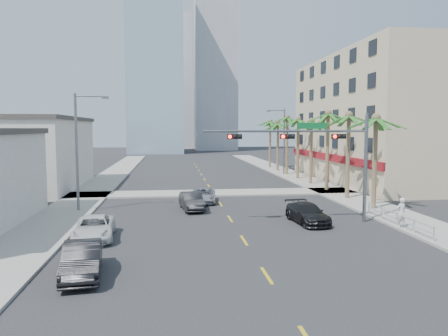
# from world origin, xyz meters

# --- Properties ---
(ground) EXTENTS (260.00, 260.00, 0.00)m
(ground) POSITION_xyz_m (0.00, 0.00, 0.00)
(ground) COLOR #262628
(ground) RESTS_ON ground
(sidewalk_right) EXTENTS (4.00, 120.00, 0.15)m
(sidewalk_right) POSITION_xyz_m (12.00, 20.00, 0.07)
(sidewalk_right) COLOR gray
(sidewalk_right) RESTS_ON ground
(sidewalk_left) EXTENTS (4.00, 120.00, 0.15)m
(sidewalk_left) POSITION_xyz_m (-12.00, 20.00, 0.07)
(sidewalk_left) COLOR gray
(sidewalk_left) RESTS_ON ground
(sidewalk_cross) EXTENTS (80.00, 4.00, 0.15)m
(sidewalk_cross) POSITION_xyz_m (0.00, 22.00, 0.07)
(sidewalk_cross) COLOR gray
(sidewalk_cross) RESTS_ON ground
(building_right) EXTENTS (15.25, 28.00, 15.00)m
(building_right) POSITION_xyz_m (21.99, 30.00, 7.50)
(building_right) COLOR beige
(building_right) RESTS_ON ground
(building_left_far) EXTENTS (11.00, 18.00, 7.20)m
(building_left_far) POSITION_xyz_m (-19.50, 28.00, 3.60)
(building_left_far) COLOR beige
(building_left_far) RESTS_ON ground
(tower_far_left) EXTENTS (14.00, 14.00, 48.00)m
(tower_far_left) POSITION_xyz_m (-8.00, 95.00, 24.00)
(tower_far_left) COLOR #99B2C6
(tower_far_left) RESTS_ON ground
(tower_far_right) EXTENTS (12.00, 12.00, 60.00)m
(tower_far_right) POSITION_xyz_m (9.00, 110.00, 30.00)
(tower_far_right) COLOR #ADADB2
(tower_far_right) RESTS_ON ground
(tower_far_center) EXTENTS (16.00, 16.00, 42.00)m
(tower_far_center) POSITION_xyz_m (-3.00, 125.00, 21.00)
(tower_far_center) COLOR #ADADB2
(tower_far_center) RESTS_ON ground
(traffic_signal_mast) EXTENTS (11.12, 0.54, 7.20)m
(traffic_signal_mast) POSITION_xyz_m (5.78, 7.95, 5.06)
(traffic_signal_mast) COLOR slate
(traffic_signal_mast) RESTS_ON ground
(palm_tree_0) EXTENTS (4.80, 4.80, 7.80)m
(palm_tree_0) POSITION_xyz_m (11.60, 12.00, 7.08)
(palm_tree_0) COLOR brown
(palm_tree_0) RESTS_ON ground
(palm_tree_1) EXTENTS (4.80, 4.80, 8.16)m
(palm_tree_1) POSITION_xyz_m (11.60, 17.20, 7.43)
(palm_tree_1) COLOR brown
(palm_tree_1) RESTS_ON ground
(palm_tree_2) EXTENTS (4.80, 4.80, 8.52)m
(palm_tree_2) POSITION_xyz_m (11.60, 22.40, 7.78)
(palm_tree_2) COLOR brown
(palm_tree_2) RESTS_ON ground
(palm_tree_3) EXTENTS (4.80, 4.80, 7.80)m
(palm_tree_3) POSITION_xyz_m (11.60, 27.60, 7.08)
(palm_tree_3) COLOR brown
(palm_tree_3) RESTS_ON ground
(palm_tree_4) EXTENTS (4.80, 4.80, 8.16)m
(palm_tree_4) POSITION_xyz_m (11.60, 32.80, 7.43)
(palm_tree_4) COLOR brown
(palm_tree_4) RESTS_ON ground
(palm_tree_5) EXTENTS (4.80, 4.80, 8.52)m
(palm_tree_5) POSITION_xyz_m (11.60, 38.00, 7.78)
(palm_tree_5) COLOR brown
(palm_tree_5) RESTS_ON ground
(palm_tree_6) EXTENTS (4.80, 4.80, 7.80)m
(palm_tree_6) POSITION_xyz_m (11.60, 43.20, 7.08)
(palm_tree_6) COLOR brown
(palm_tree_6) RESTS_ON ground
(palm_tree_7) EXTENTS (4.80, 4.80, 8.16)m
(palm_tree_7) POSITION_xyz_m (11.60, 48.40, 7.43)
(palm_tree_7) COLOR brown
(palm_tree_7) RESTS_ON ground
(streetlight_left) EXTENTS (2.55, 0.25, 9.00)m
(streetlight_left) POSITION_xyz_m (-11.00, 14.00, 5.06)
(streetlight_left) COLOR slate
(streetlight_left) RESTS_ON ground
(streetlight_right) EXTENTS (2.55, 0.25, 9.00)m
(streetlight_right) POSITION_xyz_m (11.00, 38.00, 5.06)
(streetlight_right) COLOR slate
(streetlight_right) RESTS_ON ground
(guardrail) EXTENTS (0.08, 8.08, 1.00)m
(guardrail) POSITION_xyz_m (10.30, 6.00, 0.67)
(guardrail) COLOR silver
(guardrail) RESTS_ON ground
(car_parked_mid) EXTENTS (2.10, 4.62, 1.47)m
(car_parked_mid) POSITION_xyz_m (-7.94, -1.17, 0.74)
(car_parked_mid) COLOR black
(car_parked_mid) RESTS_ON ground
(car_parked_far) EXTENTS (2.53, 4.90, 1.32)m
(car_parked_far) POSITION_xyz_m (-8.54, 5.34, 0.66)
(car_parked_far) COLOR white
(car_parked_far) RESTS_ON ground
(car_lane_left) EXTENTS (2.02, 4.39, 1.39)m
(car_lane_left) POSITION_xyz_m (-2.53, 13.69, 0.70)
(car_lane_left) COLOR black
(car_lane_left) RESTS_ON ground
(car_lane_center) EXTENTS (2.42, 4.59, 1.23)m
(car_lane_center) POSITION_xyz_m (-1.35, 17.10, 0.61)
(car_lane_center) COLOR #BCBCC1
(car_lane_center) RESTS_ON ground
(car_lane_right) EXTENTS (2.33, 4.77, 1.34)m
(car_lane_right) POSITION_xyz_m (5.00, 8.04, 0.67)
(car_lane_right) COLOR black
(car_lane_right) RESTS_ON ground
(pedestrian) EXTENTS (0.78, 0.61, 1.88)m
(pedestrian) POSITION_xyz_m (10.30, 5.52, 1.09)
(pedestrian) COLOR white
(pedestrian) RESTS_ON sidewalk_right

